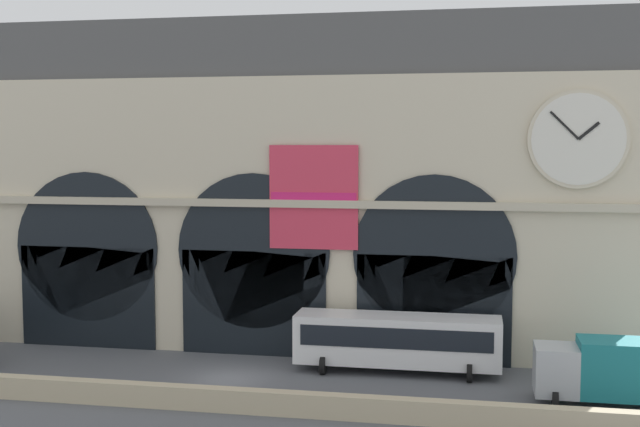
% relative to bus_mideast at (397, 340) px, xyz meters
% --- Properties ---
extents(ground_plane, '(200.00, 200.00, 0.00)m').
position_rel_bus_mideast_xyz_m(ground_plane, '(-8.57, -2.83, -1.78)').
color(ground_plane, '#54565B').
extents(quay_parapet_wall, '(90.00, 0.70, 1.08)m').
position_rel_bus_mideast_xyz_m(quay_parapet_wall, '(-8.57, -7.89, -1.24)').
color(quay_parapet_wall, '#BCAD8C').
rests_on(quay_parapet_wall, ground).
extents(station_building, '(43.52, 6.32, 19.64)m').
position_rel_bus_mideast_xyz_m(station_building, '(-8.54, 5.11, 7.82)').
color(station_building, beige).
rests_on(station_building, ground).
extents(bus_mideast, '(11.00, 3.25, 3.10)m').
position_rel_bus_mideast_xyz_m(bus_mideast, '(0.00, 0.00, 0.00)').
color(bus_mideast, white).
rests_on(bus_mideast, ground).
extents(box_truck_east, '(7.50, 2.91, 3.12)m').
position_rel_bus_mideast_xyz_m(box_truck_east, '(10.75, -3.62, -0.08)').
color(box_truck_east, '#ADB2B7').
rests_on(box_truck_east, ground).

